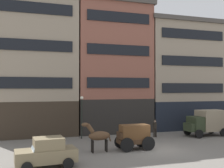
{
  "coord_description": "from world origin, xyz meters",
  "views": [
    {
      "loc": [
        -9.81,
        -19.58,
        4.89
      ],
      "look_at": [
        -3.02,
        2.12,
        5.26
      ],
      "focal_mm": 43.26,
      "sensor_mm": 36.0,
      "label": 1
    }
  ],
  "objects": [
    {
      "name": "streetlamp_curbside",
      "position": [
        -4.78,
        6.37,
        2.67
      ],
      "size": [
        0.32,
        0.32,
        4.12
      ],
      "color": "black",
      "rests_on": "ground_plane"
    },
    {
      "name": "delivery_truck_near",
      "position": [
        7.86,
        4.13,
        1.42
      ],
      "size": [
        4.42,
        2.29,
        2.62
      ],
      "color": "#2D3823",
      "rests_on": "ground_plane"
    },
    {
      "name": "pedestrian_officer",
      "position": [
        2.36,
        4.91,
        0.98
      ],
      "size": [
        0.42,
        0.42,
        1.79
      ],
      "color": "black",
      "rests_on": "ground_plane"
    },
    {
      "name": "cargo_wagon",
      "position": [
        -1.69,
        0.51,
        1.15
      ],
      "size": [
        2.91,
        1.52,
        1.98
      ],
      "color": "#3D2819",
      "rests_on": "ground_plane"
    },
    {
      "name": "draft_horse",
      "position": [
        -4.64,
        0.51,
        1.27
      ],
      "size": [
        2.34,
        0.61,
        2.3
      ],
      "color": "#513823",
      "rests_on": "ground_plane"
    },
    {
      "name": "building_center_left",
      "position": [
        -0.53,
        10.6,
        7.42
      ],
      "size": [
        8.8,
        6.6,
        14.75
      ],
      "color": "black",
      "rests_on": "ground_plane"
    },
    {
      "name": "sedan_dark",
      "position": [
        -8.67,
        -2.37,
        0.91
      ],
      "size": [
        3.82,
        2.12,
        1.83
      ],
      "color": "#7A6B4C",
      "rests_on": "ground_plane"
    },
    {
      "name": "building_far_left",
      "position": [
        -9.15,
        10.6,
        7.57
      ],
      "size": [
        9.14,
        6.6,
        15.05
      ],
      "color": "#33281E",
      "rests_on": "ground_plane"
    },
    {
      "name": "ground_plane",
      "position": [
        0.0,
        0.0,
        0.0
      ],
      "size": [
        120.0,
        120.0,
        0.0
      ],
      "primitive_type": "plane",
      "color": "slate"
    },
    {
      "name": "building_center_right",
      "position": [
        8.62,
        10.6,
        6.66
      ],
      "size": [
        10.2,
        6.6,
        13.25
      ],
      "color": "black",
      "rests_on": "ground_plane"
    }
  ]
}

